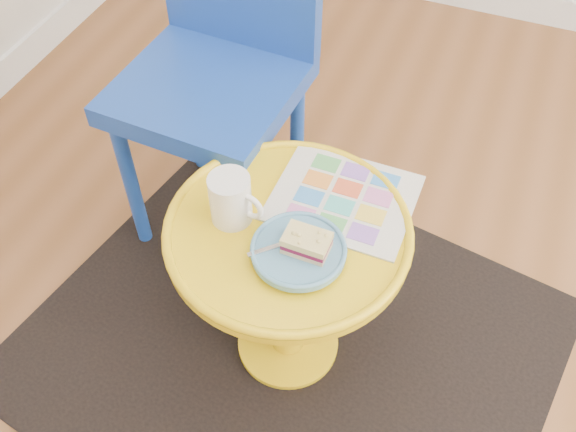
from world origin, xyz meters
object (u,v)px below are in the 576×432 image
at_px(side_table, 288,267).
at_px(newspaper, 344,198).
at_px(chair, 221,53).
at_px(mug, 231,198).
at_px(plate, 298,251).

height_order(side_table, newspaper, newspaper).
xyz_separation_m(side_table, newspaper, (0.08, 0.12, 0.14)).
height_order(chair, mug, chair).
xyz_separation_m(side_table, plate, (0.05, -0.06, 0.16)).
xyz_separation_m(chair, plate, (0.40, -0.48, -0.05)).
xyz_separation_m(chair, mug, (0.23, -0.43, -0.01)).
relative_size(newspaper, mug, 2.40).
bearing_deg(newspaper, side_table, -123.21).
distance_m(newspaper, plate, 0.19).
height_order(chair, newspaper, chair).
bearing_deg(chair, plate, -47.22).
bearing_deg(chair, side_table, -46.94).
bearing_deg(mug, newspaper, 44.84).
bearing_deg(plate, mug, 164.79).
height_order(newspaper, plate, plate).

